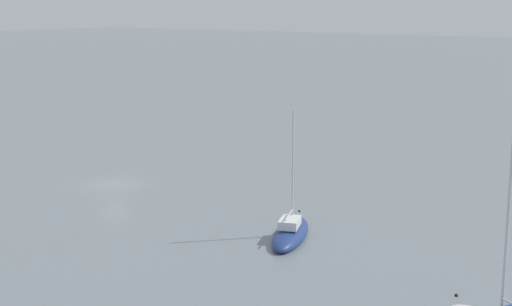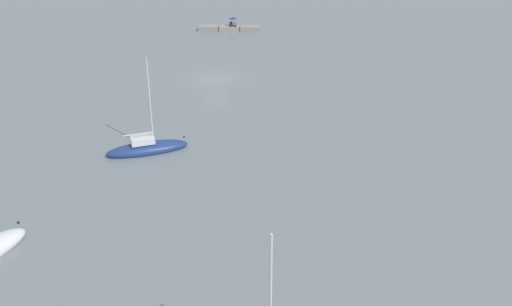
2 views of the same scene
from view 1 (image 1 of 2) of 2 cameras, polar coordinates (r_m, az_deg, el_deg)
The scene contains 2 objects.
ground_plane at distance 57.48m, azimuth -10.77°, elevation -2.38°, with size 500.00×500.00×0.00m, color slate.
sailboat_navy_outer at distance 43.93m, azimuth 2.65°, elevation -6.13°, with size 6.60×3.98×7.82m.
Camera 1 is at (39.32, 39.64, 13.64)m, focal length 52.35 mm.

